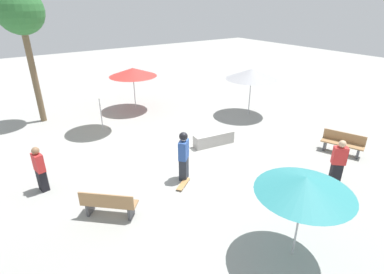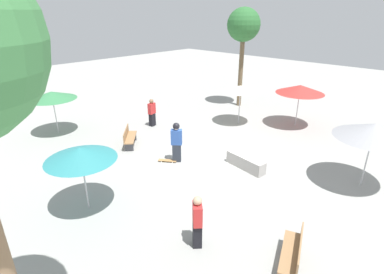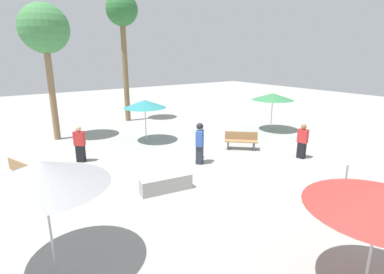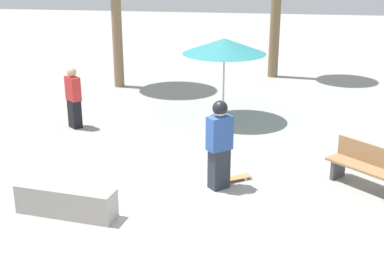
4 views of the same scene
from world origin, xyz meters
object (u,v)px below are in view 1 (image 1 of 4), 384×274
concrete_ledge (214,139)px  bench_far (109,204)px  shade_umbrella_red (133,72)px  palm_tree_right (20,14)px  bench_near (343,143)px  shade_umbrella_teal (305,185)px  bystander_far (40,169)px  bystander_watching (338,162)px  skater_main (184,154)px  skateboard (183,184)px  shade_umbrella_cream (98,88)px  shade_umbrella_grey (252,74)px

concrete_ledge → bench_far: bearing=-159.9°
shade_umbrella_red → palm_tree_right: size_ratio=0.41×
bench_near → concrete_ledge: bearing=26.4°
concrete_ledge → shade_umbrella_teal: size_ratio=0.83×
bench_far → shade_umbrella_red: shade_umbrella_red is taller
shade_umbrella_red → bystander_far: bearing=-136.4°
shade_umbrella_teal → bystander_watching: size_ratio=1.39×
skater_main → shade_umbrella_teal: 4.53m
concrete_ledge → bystander_far: bearing=175.4°
bystander_watching → bystander_far: size_ratio=1.02×
bench_near → bystander_watching: (-2.28, -1.11, 0.37)m
skateboard → palm_tree_right: 10.81m
shade_umbrella_teal → bystander_far: (-4.51, 6.46, -1.24)m
skateboard → shade_umbrella_cream: (-0.60, 6.15, 2.02)m
bystander_far → shade_umbrella_red: bearing=122.6°
palm_tree_right → bystander_watching: 14.54m
bench_far → shade_umbrella_cream: size_ratio=0.66×
skater_main → shade_umbrella_teal: bearing=52.6°
skateboard → palm_tree_right: bearing=-108.1°
bench_near → shade_umbrella_red: shade_umbrella_red is taller
concrete_ledge → shade_umbrella_cream: 5.76m
bystander_far → bench_far: bearing=16.4°
skater_main → concrete_ledge: size_ratio=0.96×
shade_umbrella_cream → palm_tree_right: (-2.10, 2.99, 3.08)m
bench_far → shade_umbrella_teal: size_ratio=0.66×
shade_umbrella_teal → bench_near: bearing=21.3°
skater_main → bench_far: size_ratio=1.21×
bench_far → shade_umbrella_cream: shade_umbrella_cream is taller
skateboard → bystander_watching: 5.23m
bench_far → bystander_far: (-1.31, 2.52, 0.36)m
skater_main → bench_near: bearing=120.5°
bystander_far → palm_tree_right: bearing=158.6°
shade_umbrella_grey → palm_tree_right: (-9.42, 5.39, 2.94)m
bench_near → shade_umbrella_red: (-4.62, 9.76, 1.71)m
skateboard → bench_near: bench_near is taller
bench_near → shade_umbrella_teal: (-6.04, -2.36, 1.60)m
skateboard → bench_far: (-2.61, -0.11, 0.37)m
shade_umbrella_red → bystander_far: (-5.93, -5.66, -1.35)m
shade_umbrella_teal → shade_umbrella_cream: (-1.19, 10.21, 0.05)m
shade_umbrella_teal → bystander_watching: bearing=18.3°
concrete_ledge → bystander_far: (-6.72, 0.54, 0.52)m
bench_far → bystander_watching: size_ratio=0.92×
skater_main → shade_umbrella_cream: shade_umbrella_cream is taller
skateboard → bystander_far: bystander_far is taller
bystander_far → skater_main: bearing=52.6°
skateboard → bystander_far: bearing=-66.1°
skateboard → bench_far: bearing=-32.2°
concrete_ledge → skateboard: bearing=-146.3°
bench_far → bystander_far: 2.86m
skateboard → shade_umbrella_grey: (6.72, 3.75, 2.16)m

